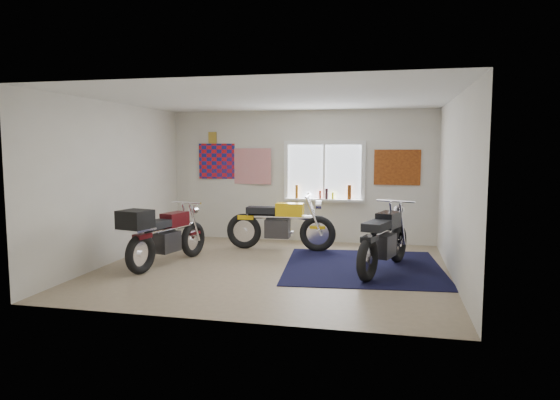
% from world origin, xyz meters
% --- Properties ---
extents(ground, '(5.50, 5.50, 0.00)m').
position_xyz_m(ground, '(0.00, 0.00, 0.00)').
color(ground, '#9E896B').
rests_on(ground, ground).
extents(room_shell, '(5.50, 5.50, 5.50)m').
position_xyz_m(room_shell, '(0.00, 0.00, 1.64)').
color(room_shell, white).
rests_on(room_shell, ground).
extents(navy_rug, '(2.73, 2.82, 0.01)m').
position_xyz_m(navy_rug, '(1.42, 0.41, 0.01)').
color(navy_rug, black).
rests_on(navy_rug, ground).
extents(window_assembly, '(1.66, 0.17, 1.26)m').
position_xyz_m(window_assembly, '(0.50, 2.47, 1.37)').
color(window_assembly, white).
rests_on(window_assembly, room_shell).
extents(oil_bottles, '(1.16, 0.09, 0.30)m').
position_xyz_m(oil_bottles, '(0.58, 2.40, 1.02)').
color(oil_bottles, brown).
rests_on(oil_bottles, window_assembly).
extents(flag_display, '(1.60, 0.10, 1.17)m').
position_xyz_m(flag_display, '(-1.90, 2.48, 2.15)').
color(flag_display, red).
rests_on(flag_display, room_shell).
extents(triumph_poster, '(0.90, 0.03, 0.70)m').
position_xyz_m(triumph_poster, '(1.95, 2.48, 1.55)').
color(triumph_poster, '#A54C14').
rests_on(triumph_poster, room_shell).
extents(yellow_triumph, '(2.12, 0.63, 1.06)m').
position_xyz_m(yellow_triumph, '(-0.21, 1.48, 0.47)').
color(yellow_triumph, black).
rests_on(yellow_triumph, ground).
extents(black_chrome_bike, '(0.87, 2.05, 1.09)m').
position_xyz_m(black_chrome_bike, '(1.75, 0.22, 0.48)').
color(black_chrome_bike, black).
rests_on(black_chrome_bike, navy_rug).
extents(maroon_tourer, '(0.86, 1.99, 1.01)m').
position_xyz_m(maroon_tourer, '(-1.79, -0.25, 0.53)').
color(maroon_tourer, black).
rests_on(maroon_tourer, ground).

